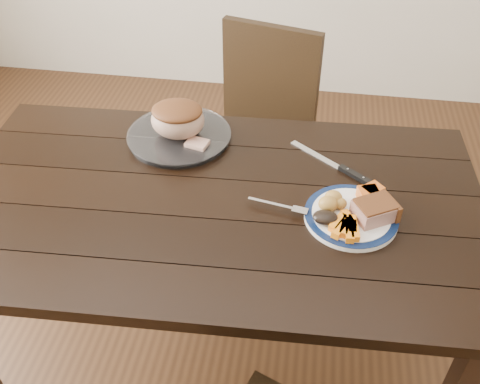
# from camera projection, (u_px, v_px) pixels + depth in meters

# --- Properties ---
(ground) EXTENTS (4.00, 4.00, 0.00)m
(ground) POSITION_uv_depth(u_px,v_px,m) (220.00, 342.00, 2.08)
(ground) COLOR #472B16
(ground) RESTS_ON ground
(dining_table) EXTENTS (1.64, 0.97, 0.75)m
(dining_table) POSITION_uv_depth(u_px,v_px,m) (215.00, 220.00, 1.65)
(dining_table) COLOR black
(dining_table) RESTS_ON ground
(chair_far) EXTENTS (0.52, 0.52, 0.93)m
(chair_far) POSITION_uv_depth(u_px,v_px,m) (259.00, 127.00, 2.28)
(chair_far) COLOR black
(chair_far) RESTS_ON ground
(dinner_plate) EXTENTS (0.27, 0.27, 0.02)m
(dinner_plate) POSITION_uv_depth(u_px,v_px,m) (351.00, 217.00, 1.52)
(dinner_plate) COLOR white
(dinner_plate) RESTS_ON dining_table
(plate_rim) EXTENTS (0.27, 0.27, 0.02)m
(plate_rim) POSITION_uv_depth(u_px,v_px,m) (351.00, 215.00, 1.51)
(plate_rim) COLOR #0C1A3C
(plate_rim) RESTS_ON dinner_plate
(serving_platter) EXTENTS (0.34, 0.34, 0.02)m
(serving_platter) POSITION_uv_depth(u_px,v_px,m) (179.00, 137.00, 1.82)
(serving_platter) COLOR white
(serving_platter) RESTS_ON dining_table
(pork_slice) EXTENTS (0.13, 0.13, 0.05)m
(pork_slice) POSITION_uv_depth(u_px,v_px,m) (374.00, 211.00, 1.48)
(pork_slice) COLOR #A67365
(pork_slice) RESTS_ON dinner_plate
(roasted_potatoes) EXTENTS (0.08, 0.08, 0.05)m
(roasted_potatoes) POSITION_uv_depth(u_px,v_px,m) (332.00, 201.00, 1.52)
(roasted_potatoes) COLOR gold
(roasted_potatoes) RESTS_ON dinner_plate
(carrot_batons) EXTENTS (0.09, 0.12, 0.02)m
(carrot_batons) POSITION_uv_depth(u_px,v_px,m) (347.00, 227.00, 1.45)
(carrot_batons) COLOR orange
(carrot_batons) RESTS_ON dinner_plate
(pumpkin_wedges) EXTENTS (0.08, 0.08, 0.04)m
(pumpkin_wedges) POSITION_uv_depth(u_px,v_px,m) (370.00, 193.00, 1.55)
(pumpkin_wedges) COLOR orange
(pumpkin_wedges) RESTS_ON dinner_plate
(dark_mushroom) EXTENTS (0.07, 0.05, 0.03)m
(dark_mushroom) POSITION_uv_depth(u_px,v_px,m) (325.00, 217.00, 1.47)
(dark_mushroom) COLOR black
(dark_mushroom) RESTS_ON dinner_plate
(fork) EXTENTS (0.18, 0.05, 0.00)m
(fork) POSITION_uv_depth(u_px,v_px,m) (282.00, 206.00, 1.53)
(fork) COLOR silver
(fork) RESTS_ON dinner_plate
(roast_joint) EXTENTS (0.18, 0.16, 0.12)m
(roast_joint) POSITION_uv_depth(u_px,v_px,m) (178.00, 120.00, 1.77)
(roast_joint) COLOR tan
(roast_joint) RESTS_ON serving_platter
(cut_slice) EXTENTS (0.08, 0.07, 0.02)m
(cut_slice) POSITION_uv_depth(u_px,v_px,m) (197.00, 144.00, 1.76)
(cut_slice) COLOR tan
(cut_slice) RESTS_ON serving_platter
(carving_knife) EXTENTS (0.27, 0.21, 0.01)m
(carving_knife) POSITION_uv_depth(u_px,v_px,m) (345.00, 170.00, 1.68)
(carving_knife) COLOR silver
(carving_knife) RESTS_ON dining_table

